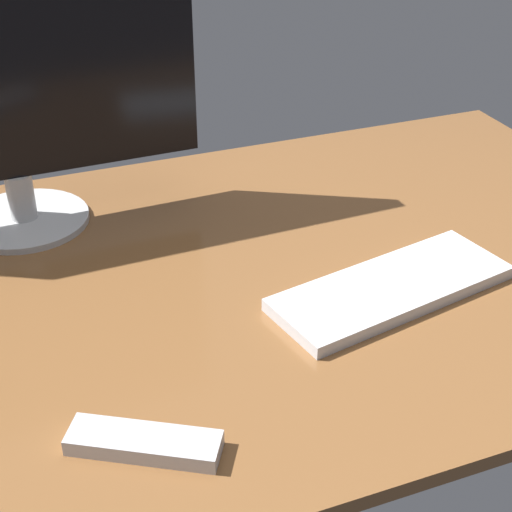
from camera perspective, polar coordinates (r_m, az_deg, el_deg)
name	(u,v)px	position (r cm, az deg, el deg)	size (l,w,h in cm)	color
desk	(235,283)	(112.55, -1.52, -1.94)	(140.00, 84.00, 2.00)	brown
monitor	(1,83)	(121.65, -17.85, 11.78)	(57.54, 19.99, 42.35)	silver
keyboard	(392,288)	(109.53, 9.73, -2.29)	(34.16, 12.44, 1.82)	silver
tv_remote	(144,443)	(86.07, -8.05, -13.16)	(16.24, 4.61, 1.92)	#B7B7BC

